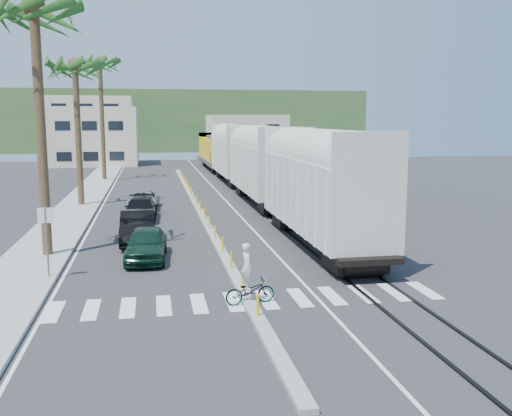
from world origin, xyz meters
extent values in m
plane|color=#28282B|center=(0.00, 0.00, 0.00)|extent=(140.00, 140.00, 0.00)
cube|color=gray|center=(-8.50, 25.00, 0.07)|extent=(3.00, 90.00, 0.15)
cube|color=black|center=(4.28, 28.00, 0.03)|extent=(0.12, 100.00, 0.06)
cube|color=black|center=(5.72, 28.00, 0.03)|extent=(0.12, 100.00, 0.06)
cube|color=gray|center=(0.00, 20.00, 0.07)|extent=(0.45, 60.00, 0.15)
cylinder|color=yellow|center=(0.00, -4.00, 0.50)|extent=(0.10, 0.10, 0.70)
cylinder|color=yellow|center=(0.00, -1.00, 0.50)|extent=(0.10, 0.10, 0.70)
cylinder|color=yellow|center=(0.00, 2.00, 0.50)|extent=(0.10, 0.10, 0.70)
cylinder|color=yellow|center=(0.00, 5.00, 0.50)|extent=(0.10, 0.10, 0.70)
cylinder|color=yellow|center=(0.00, 8.00, 0.50)|extent=(0.10, 0.10, 0.70)
cylinder|color=yellow|center=(0.00, 11.00, 0.50)|extent=(0.10, 0.10, 0.70)
cylinder|color=yellow|center=(0.00, 14.00, 0.50)|extent=(0.10, 0.10, 0.70)
cylinder|color=yellow|center=(0.00, 17.00, 0.50)|extent=(0.10, 0.10, 0.70)
cylinder|color=yellow|center=(0.00, 20.00, 0.50)|extent=(0.10, 0.10, 0.70)
cylinder|color=yellow|center=(0.00, 23.00, 0.50)|extent=(0.10, 0.10, 0.70)
cylinder|color=yellow|center=(0.00, 26.00, 0.50)|extent=(0.10, 0.10, 0.70)
cylinder|color=yellow|center=(0.00, 29.00, 0.50)|extent=(0.10, 0.10, 0.70)
cylinder|color=yellow|center=(0.00, 32.00, 0.50)|extent=(0.10, 0.10, 0.70)
cylinder|color=yellow|center=(0.00, 35.00, 0.50)|extent=(0.10, 0.10, 0.70)
cylinder|color=yellow|center=(0.00, 38.00, 0.50)|extent=(0.10, 0.10, 0.70)
cylinder|color=yellow|center=(0.00, 41.00, 0.50)|extent=(0.10, 0.10, 0.70)
cube|color=silver|center=(0.00, -2.00, 0.01)|extent=(14.00, 2.20, 0.01)
cube|color=silver|center=(-6.80, 25.00, 0.00)|extent=(0.12, 90.00, 0.01)
cube|color=silver|center=(2.50, 25.00, 0.00)|extent=(0.12, 90.00, 0.01)
cube|color=beige|center=(5.00, 5.90, 2.70)|extent=(3.00, 12.88, 3.40)
cylinder|color=beige|center=(5.00, 5.90, 4.40)|extent=(2.90, 12.58, 2.90)
cube|color=black|center=(5.00, 5.90, 0.50)|extent=(2.60, 12.88, 1.00)
cube|color=beige|center=(5.00, 20.90, 2.70)|extent=(3.00, 12.88, 3.40)
cylinder|color=beige|center=(5.00, 20.90, 4.40)|extent=(2.90, 12.58, 2.90)
cube|color=black|center=(5.00, 20.90, 0.50)|extent=(2.60, 12.88, 1.00)
cube|color=beige|center=(5.00, 35.90, 2.70)|extent=(3.00, 12.88, 3.40)
cylinder|color=beige|center=(5.00, 35.90, 4.40)|extent=(2.90, 12.58, 2.90)
cube|color=black|center=(5.00, 35.90, 0.50)|extent=(2.60, 12.88, 1.00)
cube|color=#4C4C4F|center=(5.00, 51.90, 1.05)|extent=(3.00, 17.00, 0.50)
cube|color=orange|center=(5.00, 50.90, 2.60)|extent=(2.70, 12.24, 2.60)
cube|color=orange|center=(5.00, 57.68, 2.90)|extent=(3.00, 3.74, 3.20)
cube|color=black|center=(5.00, 51.90, 0.45)|extent=(2.60, 13.60, 0.90)
cylinder|color=brown|center=(-8.00, 6.00, 5.50)|extent=(0.44, 0.44, 11.00)
sphere|color=#245119|center=(-8.00, 6.00, 11.15)|extent=(3.20, 3.20, 3.20)
cylinder|color=brown|center=(-8.30, 22.00, 5.00)|extent=(0.44, 0.44, 10.00)
sphere|color=#245119|center=(-8.30, 22.00, 10.15)|extent=(3.20, 3.20, 3.20)
cylinder|color=brown|center=(-8.00, 40.00, 6.00)|extent=(0.44, 0.44, 12.00)
sphere|color=#245119|center=(-8.00, 40.00, 12.15)|extent=(3.20, 3.20, 3.20)
cylinder|color=slate|center=(-7.30, 2.00, 1.50)|extent=(0.08, 0.08, 3.00)
cube|color=silver|center=(-7.30, 2.00, 2.60)|extent=(0.60, 0.04, 0.60)
cube|color=beige|center=(-11.00, 62.00, 4.00)|extent=(12.00, 10.00, 8.00)
cube|color=beige|center=(-13.00, 78.00, 5.00)|extent=(14.00, 12.00, 10.00)
cube|color=beige|center=(12.00, 70.00, 3.50)|extent=(12.00, 10.00, 7.00)
cube|color=#385628|center=(0.00, 100.00, 6.00)|extent=(80.00, 20.00, 12.00)
imported|color=black|center=(-3.52, 4.62, 0.75)|extent=(2.29, 4.62, 1.51)
imported|color=black|center=(-3.96, 8.49, 0.81)|extent=(1.75, 4.94, 1.63)
imported|color=black|center=(-3.91, 15.22, 0.70)|extent=(2.35, 4.98, 1.40)
imported|color=#A0A2A5|center=(-3.81, 19.93, 0.62)|extent=(2.80, 4.80, 1.24)
imported|color=#9EA0A5|center=(0.03, -2.36, 0.46)|extent=(1.15, 1.94, 0.92)
imported|color=silver|center=(-0.07, -2.36, 1.35)|extent=(0.70, 0.56, 1.60)
camera|label=1|loc=(-3.20, -21.00, 6.29)|focal=40.00mm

